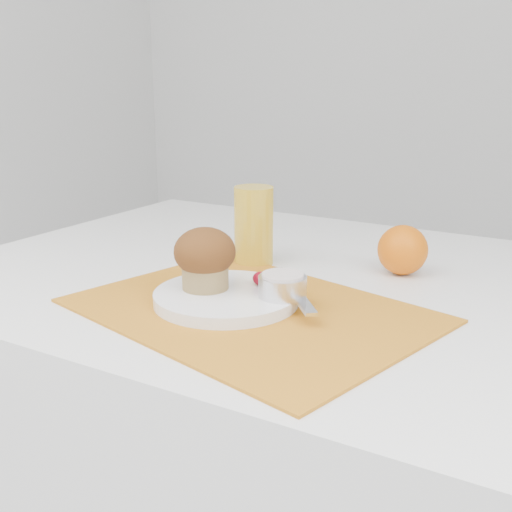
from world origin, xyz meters
The scene contains 11 objects.
table centered at (0.00, 0.05, 0.38)m, with size 1.20×0.80×0.75m, color white.
placemat centered at (-0.03, -0.12, 0.75)m, with size 0.45×0.33×0.00m, color orange.
plate centered at (-0.07, -0.12, 0.76)m, with size 0.20×0.20×0.02m, color white.
ramekin centered at (0.00, -0.09, 0.78)m, with size 0.06×0.06×0.03m, color silver.
cream centered at (0.00, -0.09, 0.80)m, with size 0.06×0.06×0.01m, color silver.
raspberry_near centered at (-0.04, -0.07, 0.78)m, with size 0.02×0.02×0.02m, color #5A020E.
raspberry_far centered at (-0.02, -0.08, 0.78)m, with size 0.02×0.02×0.02m, color #570216.
butter_knife centered at (0.01, -0.07, 0.77)m, with size 0.19×0.02×0.00m, color white.
orange centered at (0.09, 0.14, 0.79)m, with size 0.08×0.08×0.08m, color orange.
juice_glass centered at (-0.14, 0.07, 0.81)m, with size 0.06×0.06×0.13m, color gold.
muffin centered at (-0.10, -0.12, 0.81)m, with size 0.08×0.08×0.08m.
Camera 1 is at (0.38, -0.80, 1.05)m, focal length 45.00 mm.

